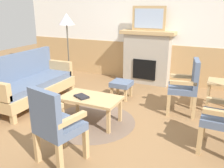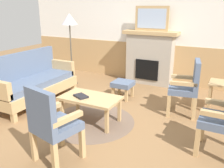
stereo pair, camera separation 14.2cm
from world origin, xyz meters
name	(u,v)px [view 1 (the left image)]	position (x,y,z in m)	size (l,w,h in m)	color
ground_plane	(103,121)	(0.00, 0.00, 0.00)	(14.00, 14.00, 0.00)	olive
wall_back	(151,29)	(0.00, 2.60, 1.31)	(7.20, 0.14, 2.70)	white
fireplace	(147,57)	(0.00, 2.35, 0.65)	(1.30, 0.44, 1.28)	#A39989
framed_picture	(149,18)	(0.00, 2.35, 1.56)	(0.80, 0.04, 0.56)	tan
couch	(32,83)	(-1.63, 0.13, 0.40)	(0.70, 1.80, 0.98)	tan
coffee_table	(91,100)	(-0.16, -0.10, 0.39)	(0.96, 0.56, 0.44)	tan
round_rug	(92,121)	(-0.16, -0.10, 0.00)	(1.45, 1.45, 0.01)	brown
book_on_table	(82,97)	(-0.29, -0.18, 0.46)	(0.23, 0.16, 0.03)	black
footstool	(122,85)	(-0.14, 1.12, 0.28)	(0.40, 0.40, 0.36)	tan
armchair_by_window_left	(187,84)	(1.17, 0.93, 0.54)	(0.56, 0.56, 0.98)	tan
armchair_front_left	(55,123)	(0.01, -1.23, 0.54)	(0.57, 0.57, 0.98)	tan
side_table	(220,87)	(1.71, 1.33, 0.43)	(0.44, 0.44, 0.55)	tan
floor_lamp_by_couch	(67,24)	(-1.64, 1.40, 1.45)	(0.36, 0.36, 1.68)	#332D28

